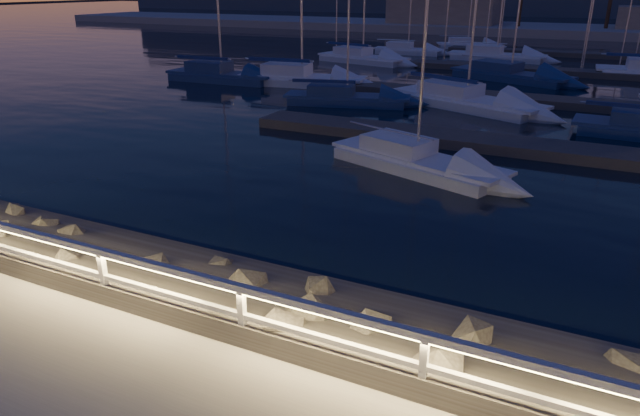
# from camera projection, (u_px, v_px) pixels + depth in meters

# --- Properties ---
(ground) EXTENTS (400.00, 400.00, 0.00)m
(ground) POSITION_uv_depth(u_px,v_px,m) (356.00, 376.00, 8.52)
(ground) COLOR #A6A096
(ground) RESTS_ON ground
(harbor_water) EXTENTS (400.00, 440.00, 0.60)m
(harbor_water) POSITION_uv_depth(u_px,v_px,m) (552.00, 96.00, 34.96)
(harbor_water) COLOR black
(harbor_water) RESTS_ON ground
(guard_rail) EXTENTS (44.11, 0.12, 1.06)m
(guard_rail) POSITION_uv_depth(u_px,v_px,m) (353.00, 331.00, 8.26)
(guard_rail) COLOR silver
(guard_rail) RESTS_ON ground
(riprap) EXTENTS (38.50, 2.73, 1.34)m
(riprap) POSITION_uv_depth(u_px,v_px,m) (503.00, 368.00, 9.03)
(riprap) COLOR #625E54
(riprap) RESTS_ON ground
(floating_docks) EXTENTS (22.00, 36.00, 0.40)m
(floating_docks) POSITION_uv_depth(u_px,v_px,m) (555.00, 83.00, 35.82)
(floating_docks) COLOR #5D544D
(floating_docks) RESTS_ON ground
(far_shore) EXTENTS (160.00, 14.00, 5.20)m
(far_shore) POSITION_uv_depth(u_px,v_px,m) (587.00, 28.00, 70.32)
(far_shore) COLOR #A6A096
(far_shore) RESTS_ON ground
(sailboat_a) EXTENTS (8.29, 3.53, 13.76)m
(sailboat_a) POSITION_uv_depth(u_px,v_px,m) (299.00, 78.00, 36.20)
(sailboat_a) COLOR silver
(sailboat_a) RESTS_ON ground
(sailboat_b) EXTENTS (6.79, 3.96, 11.19)m
(sailboat_b) POSITION_uv_depth(u_px,v_px,m) (413.00, 158.00, 19.86)
(sailboat_b) COLOR silver
(sailboat_b) RESTS_ON ground
(sailboat_e) EXTENTS (7.69, 2.65, 12.99)m
(sailboat_e) POSITION_uv_depth(u_px,v_px,m) (219.00, 74.00, 37.66)
(sailboat_e) COLOR navy
(sailboat_e) RESTS_ON ground
(sailboat_f) EXTENTS (6.88, 3.57, 11.30)m
(sailboat_f) POSITION_uv_depth(u_px,v_px,m) (344.00, 97.00, 30.50)
(sailboat_f) COLOR navy
(sailboat_f) RESTS_ON ground
(sailboat_g) EXTENTS (8.63, 5.37, 14.24)m
(sailboat_g) POSITION_uv_depth(u_px,v_px,m) (463.00, 99.00, 29.79)
(sailboat_g) COLOR silver
(sailboat_g) RESTS_ON ground
(sailboat_i) EXTENTS (6.33, 2.20, 10.67)m
(sailboat_i) POSITION_uv_depth(u_px,v_px,m) (406.00, 50.00, 52.09)
(sailboat_i) COLOR silver
(sailboat_i) RESTS_ON ground
(sailboat_j) EXTENTS (8.10, 3.92, 13.32)m
(sailboat_j) POSITION_uv_depth(u_px,v_px,m) (361.00, 57.00, 46.56)
(sailboat_j) COLOR silver
(sailboat_j) RESTS_ON ground
(sailboat_k) EXTENTS (8.39, 5.01, 13.80)m
(sailboat_k) POSITION_uv_depth(u_px,v_px,m) (508.00, 74.00, 38.11)
(sailboat_k) COLOR navy
(sailboat_k) RESTS_ON ground
(sailboat_m) EXTENTS (6.16, 3.84, 10.26)m
(sailboat_m) POSITION_uv_depth(u_px,v_px,m) (466.00, 44.00, 56.90)
(sailboat_m) COLOR silver
(sailboat_m) RESTS_ON ground
(sailboat_n) EXTENTS (7.93, 2.53, 13.42)m
(sailboat_n) POSITION_uv_depth(u_px,v_px,m) (494.00, 55.00, 47.86)
(sailboat_n) COLOR silver
(sailboat_n) RESTS_ON ground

